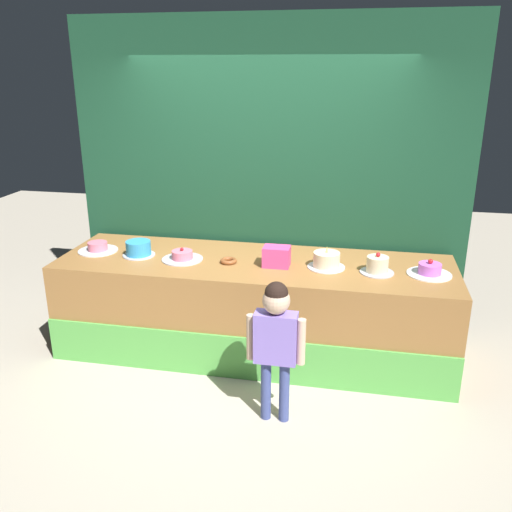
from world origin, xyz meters
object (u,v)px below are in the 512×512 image
Objects in this scene: cake_right at (377,265)px; cake_far_right at (430,270)px; cake_far_left at (98,248)px; cake_center_left at (182,256)px; child_figure at (276,333)px; cake_center_right at (326,261)px; cake_left at (138,249)px; donut at (229,261)px; pink_box at (277,256)px.

cake_right is 0.77× the size of cake_far_right.
cake_center_left is (0.82, -0.07, -0.00)m from cake_far_left.
child_figure reaches higher than cake_far_right.
cake_far_left is 0.82m from cake_center_left.
child_figure is 1.00m from cake_center_right.
cake_left is 0.80× the size of cake_far_right.
donut is at bearing -1.80° from cake_left.
cake_left is 1.63m from cake_center_right.
pink_box is 1.23m from cake_left.
pink_box is at bearing -178.03° from cake_far_right.
cake_center_right reaches higher than pink_box.
cake_far_left is 0.41m from cake_left.
cake_center_right reaches higher than cake_left.
cake_center_right reaches higher than cake_right.
pink_box is 1.23m from cake_far_right.
child_figure is 1.66m from cake_left.
cake_center_left is at bearing -178.69° from cake_far_right.
child_figure is 3.02× the size of cake_center_left.
child_figure is at bearing -126.80° from cake_right.
pink_box reaches higher than cake_far_right.
cake_center_right is at bearing 6.07° from pink_box.
cake_far_right is at bearing -0.46° from cake_far_left.
child_figure reaches higher than pink_box.
child_figure reaches higher than cake_right.
cake_center_right is at bearing 174.09° from cake_right.
child_figure is at bearing -28.45° from cake_far_left.
donut is at bearing -3.17° from cake_far_left.
donut is 0.41× the size of cake_center_left.
cake_center_right is at bearing 0.73° from cake_left.
cake_right is (0.41, -0.04, 0.00)m from cake_center_right.
child_figure reaches higher than donut.
pink_box is at bearing -2.28° from cake_far_left.
cake_far_left is at bearing 178.51° from cake_right.
donut is (-0.41, -0.00, -0.07)m from pink_box.
donut is at bearing -178.42° from cake_far_right.
donut is 0.53× the size of cake_right.
cake_right is at bearing -174.29° from cake_far_right.
cake_center_right is 0.88× the size of cake_far_right.
cake_far_left is at bearing 179.54° from cake_far_right.
cake_center_left reaches higher than donut.
cake_center_right is (1.63, 0.02, -0.00)m from cake_left.
donut is at bearing -179.58° from pink_box.
cake_far_right is at bearing 41.01° from child_figure.
pink_box is 1.64m from cake_far_left.
pink_box is 0.71× the size of cake_center_right.
pink_box is 0.63× the size of cake_far_left.
cake_right is at bearing -5.91° from cake_center_right.
pink_box is 0.63× the size of cake_center_left.
cake_center_right is at bearing -0.60° from cake_far_left.
cake_left reaches higher than cake_far_left.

